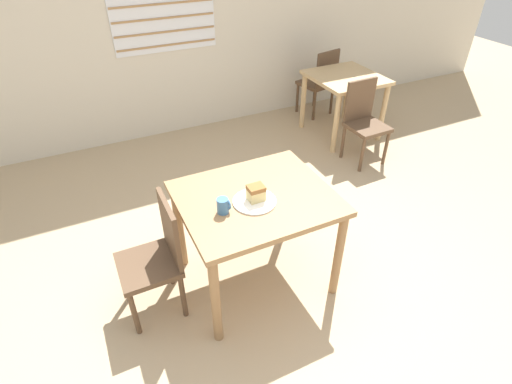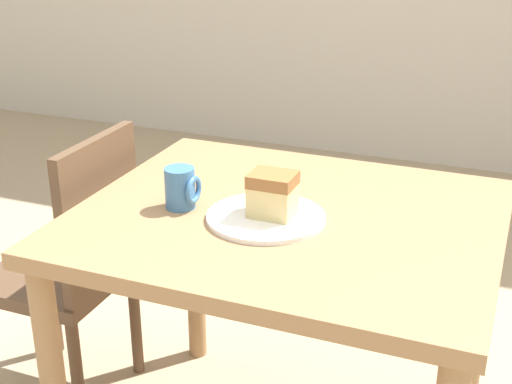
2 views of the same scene
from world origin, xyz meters
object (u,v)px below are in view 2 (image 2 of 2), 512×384
object	(u,v)px
dining_table_near	(287,254)
cake_slice	(273,194)
plate	(266,217)
coffee_mug	(181,188)
chair_near_window	(73,264)

from	to	relation	value
dining_table_near	cake_slice	xyz separation A→B (m)	(-0.02, -0.05, 0.17)
plate	coffee_mug	size ratio (longest dim) A/B	2.77
cake_slice	coffee_mug	size ratio (longest dim) A/B	1.03
chair_near_window	coffee_mug	distance (m)	0.56
chair_near_window	coffee_mug	world-z (taller)	same
chair_near_window	cake_slice	xyz separation A→B (m)	(0.66, -0.10, 0.36)
cake_slice	dining_table_near	bearing A→B (deg)	66.74
chair_near_window	cake_slice	world-z (taller)	cake_slice
chair_near_window	cake_slice	bearing A→B (deg)	81.32
plate	cake_slice	xyz separation A→B (m)	(0.01, 0.01, 0.06)
plate	coffee_mug	bearing A→B (deg)	-177.64
chair_near_window	coffee_mug	bearing A→B (deg)	74.96
coffee_mug	plate	bearing A→B (deg)	2.36
dining_table_near	plate	bearing A→B (deg)	-122.20
plate	cake_slice	size ratio (longest dim) A/B	2.70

